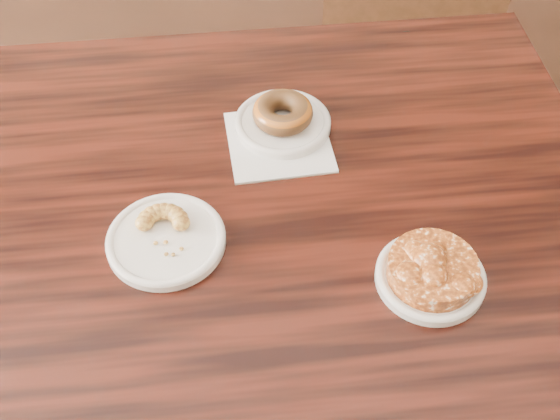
{
  "coord_description": "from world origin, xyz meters",
  "views": [
    {
      "loc": [
        0.06,
        -0.35,
        1.53
      ],
      "look_at": [
        0.07,
        0.27,
        0.8
      ],
      "focal_mm": 45.0,
      "sensor_mm": 36.0,
      "label": 1
    }
  ],
  "objects_px": {
    "glazed_donut": "(283,112)",
    "cruller_fragment": "(164,233)",
    "chair_far": "(413,12)",
    "apple_fritter": "(433,266)",
    "cafe_table": "(291,359)"
  },
  "relations": [
    {
      "from": "glazed_donut",
      "to": "cruller_fragment",
      "type": "height_order",
      "value": "glazed_donut"
    },
    {
      "from": "chair_far",
      "to": "apple_fritter",
      "type": "bearing_deg",
      "value": 94.67
    },
    {
      "from": "glazed_donut",
      "to": "apple_fritter",
      "type": "distance_m",
      "value": 0.36
    },
    {
      "from": "glazed_donut",
      "to": "apple_fritter",
      "type": "xyz_separation_m",
      "value": [
        0.2,
        -0.3,
        -0.0
      ]
    },
    {
      "from": "glazed_donut",
      "to": "cruller_fragment",
      "type": "distance_m",
      "value": 0.29
    },
    {
      "from": "cafe_table",
      "to": "chair_far",
      "type": "bearing_deg",
      "value": 65.0
    },
    {
      "from": "cafe_table",
      "to": "cruller_fragment",
      "type": "height_order",
      "value": "cruller_fragment"
    },
    {
      "from": "apple_fritter",
      "to": "cafe_table",
      "type": "bearing_deg",
      "value": 154.36
    },
    {
      "from": "chair_far",
      "to": "apple_fritter",
      "type": "distance_m",
      "value": 1.13
    },
    {
      "from": "cafe_table",
      "to": "cruller_fragment",
      "type": "xyz_separation_m",
      "value": [
        -0.18,
        -0.02,
        0.4
      ]
    },
    {
      "from": "cafe_table",
      "to": "glazed_donut",
      "type": "relative_size",
      "value": 10.05
    },
    {
      "from": "chair_far",
      "to": "cruller_fragment",
      "type": "relative_size",
      "value": 10.26
    },
    {
      "from": "chair_far",
      "to": "apple_fritter",
      "type": "relative_size",
      "value": 5.47
    },
    {
      "from": "glazed_donut",
      "to": "cruller_fragment",
      "type": "bearing_deg",
      "value": -124.91
    },
    {
      "from": "chair_far",
      "to": "glazed_donut",
      "type": "xyz_separation_m",
      "value": [
        -0.35,
        -0.77,
        0.33
      ]
    }
  ]
}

